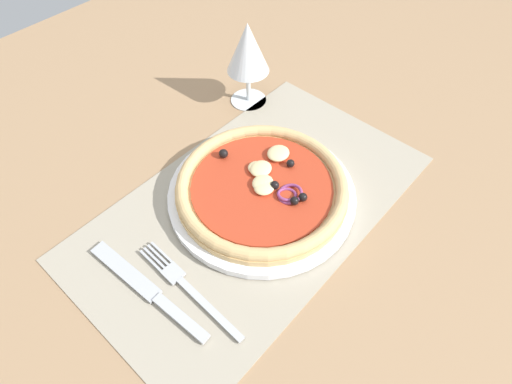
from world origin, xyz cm
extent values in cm
cube|color=#9E7A56|center=(0.00, 0.00, -1.20)|extent=(190.00, 140.00, 2.40)
cube|color=#A39984|center=(0.00, 0.00, 0.20)|extent=(51.86, 30.15, 0.40)
cylinder|color=white|center=(1.79, -0.42, 0.99)|extent=(27.19, 27.19, 1.17)
cylinder|color=tan|center=(1.79, -0.42, 2.07)|extent=(24.76, 24.76, 1.00)
torus|color=tan|center=(1.79, -0.42, 2.93)|extent=(24.58, 24.58, 1.80)
cylinder|color=#B7381E|center=(1.79, -0.42, 2.72)|extent=(20.30, 20.30, 0.30)
ellipsoid|color=beige|center=(3.61, 2.78, 3.25)|extent=(2.51, 2.26, 0.75)
ellipsoid|color=beige|center=(1.53, -0.69, 3.34)|extent=(3.13, 2.82, 0.94)
ellipsoid|color=beige|center=(3.76, 1.98, 3.38)|extent=(3.39, 3.05, 1.02)
ellipsoid|color=beige|center=(1.95, -0.36, 3.35)|extent=(3.21, 2.89, 0.96)
ellipsoid|color=beige|center=(7.87, 2.08, 3.40)|extent=(3.56, 3.20, 1.07)
sphere|color=black|center=(2.64, -1.64, 3.51)|extent=(1.28, 1.28, 1.28)
sphere|color=black|center=(3.60, -5.90, 3.49)|extent=(1.24, 1.24, 1.24)
sphere|color=black|center=(2.19, 8.03, 3.57)|extent=(1.40, 1.40, 1.40)
sphere|color=black|center=(7.41, -0.63, 3.47)|extent=(1.20, 1.20, 1.20)
sphere|color=black|center=(2.32, -5.45, 3.49)|extent=(1.24, 1.24, 1.24)
torus|color=#8E3D75|center=(2.75, -3.80, 3.12)|extent=(2.94, 2.89, 1.21)
torus|color=#8E3D75|center=(3.10, -4.04, 3.12)|extent=(3.78, 3.67, 1.63)
cube|color=#B2B5BA|center=(-15.47, -6.82, 0.62)|extent=(1.24, 11.18, 0.44)
cube|color=#B2B5BA|center=(-15.26, 0.01, 0.62)|extent=(2.28, 2.59, 0.44)
cube|color=#B2B5BA|center=(-14.26, 3.40, 0.62)|extent=(0.45, 4.33, 0.44)
cube|color=#B2B5BA|center=(-14.86, 3.42, 0.62)|extent=(0.45, 4.33, 0.44)
cube|color=#B2B5BA|center=(-15.45, 3.44, 0.62)|extent=(0.45, 4.33, 0.44)
cube|color=#B2B5BA|center=(-16.05, 3.46, 0.62)|extent=(0.45, 4.33, 0.44)
cube|color=#B2B5BA|center=(-18.57, -5.19, 0.71)|extent=(1.76, 8.46, 0.62)
cube|color=#B2B5BA|center=(-19.12, 4.79, 0.62)|extent=(2.64, 11.69, 0.44)
cylinder|color=silver|center=(17.20, 16.78, 0.20)|extent=(6.40, 6.40, 0.40)
cylinder|color=silver|center=(17.20, 16.78, 3.40)|extent=(0.80, 0.80, 6.00)
cone|color=silver|center=(17.20, 16.78, 10.65)|extent=(7.20, 7.20, 8.50)
cone|color=#4C993D|center=(17.20, 16.78, 10.26)|extent=(5.96, 5.96, 6.92)
camera|label=1|loc=(-27.48, -25.18, 48.68)|focal=29.61mm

